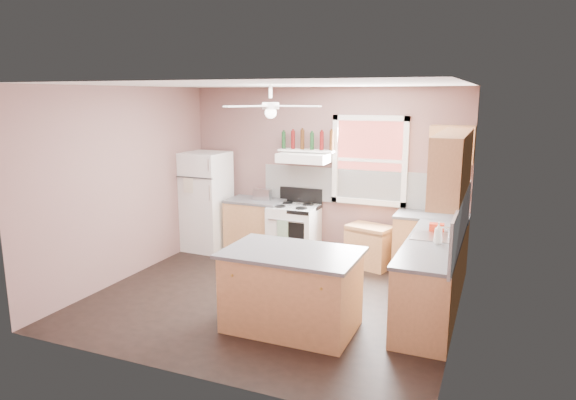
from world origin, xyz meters
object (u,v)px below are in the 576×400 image
at_px(toaster, 262,195).
at_px(island, 292,291).
at_px(stove, 294,232).
at_px(cart, 369,246).
at_px(refrigerator, 206,201).

relative_size(toaster, island, 0.20).
relative_size(toaster, stove, 0.33).
height_order(toaster, cart, toaster).
xyz_separation_m(cart, island, (-0.30, -2.39, 0.11)).
distance_m(cart, island, 2.41).
bearing_deg(stove, cart, 0.97).
relative_size(refrigerator, cart, 2.55).
distance_m(refrigerator, cart, 2.82).
xyz_separation_m(toaster, cart, (1.79, -0.00, -0.67)).
relative_size(refrigerator, toaster, 5.90).
xyz_separation_m(stove, cart, (1.21, 0.05, -0.11)).
height_order(refrigerator, stove, refrigerator).
xyz_separation_m(stove, island, (0.92, -2.34, 0.00)).
xyz_separation_m(refrigerator, toaster, (0.98, 0.14, 0.16)).
relative_size(refrigerator, island, 1.18).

